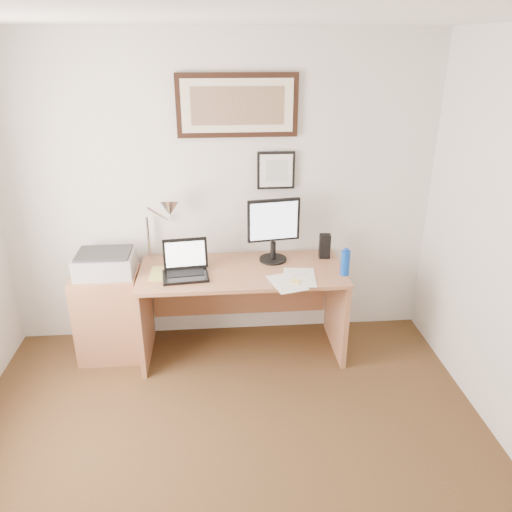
{
  "coord_description": "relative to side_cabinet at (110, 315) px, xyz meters",
  "views": [
    {
      "loc": [
        -0.03,
        -1.91,
        2.4
      ],
      "look_at": [
        0.25,
        1.43,
        0.95
      ],
      "focal_mm": 35.0,
      "sensor_mm": 36.0,
      "label": 1
    }
  ],
  "objects": [
    {
      "name": "marker_pen",
      "position": [
        1.5,
        -0.19,
        0.39
      ],
      "size": [
        0.14,
        0.06,
        0.02
      ],
      "primitive_type": "cylinder",
      "rotation": [
        0.0,
        1.57,
        0.35
      ],
      "color": "white",
      "rests_on": "desk"
    },
    {
      "name": "picture_small",
      "position": [
        1.37,
        0.29,
        1.09
      ],
      "size": [
        0.3,
        0.03,
        0.3
      ],
      "color": "black",
      "rests_on": "wall_back"
    },
    {
      "name": "desk",
      "position": [
        1.07,
        0.04,
        0.15
      ],
      "size": [
        1.6,
        0.7,
        0.75
      ],
      "color": "#98603F",
      "rests_on": "floor"
    },
    {
      "name": "bottle_cap",
      "position": [
        1.85,
        -0.2,
        0.59
      ],
      "size": [
        0.04,
        0.04,
        0.02
      ],
      "primitive_type": "cylinder",
      "color": "#0D40B1",
      "rests_on": "water_bottle"
    },
    {
      "name": "side_cabinet",
      "position": [
        0.0,
        0.0,
        0.0
      ],
      "size": [
        0.5,
        0.4,
        0.73
      ],
      "primitive_type": "cube",
      "color": "#98603F",
      "rests_on": "floor"
    },
    {
      "name": "printer",
      "position": [
        0.01,
        0.01,
        0.45
      ],
      "size": [
        0.44,
        0.34,
        0.18
      ],
      "color": "#A5A5A8",
      "rests_on": "side_cabinet"
    },
    {
      "name": "paper_sheet_a",
      "position": [
        1.39,
        -0.31,
        0.39
      ],
      "size": [
        0.3,
        0.36,
        0.0
      ],
      "primitive_type": "cube",
      "rotation": [
        0.0,
        0.0,
        0.26
      ],
      "color": "white",
      "rests_on": "desk"
    },
    {
      "name": "sticky_pad",
      "position": [
        1.46,
        -0.31,
        0.39
      ],
      "size": [
        0.1,
        0.1,
        0.01
      ],
      "primitive_type": "cube",
      "rotation": [
        0.0,
        0.0,
        -0.43
      ],
      "color": "#F2DA72",
      "rests_on": "desk"
    },
    {
      "name": "ceiling",
      "position": [
        0.92,
        -1.68,
        2.13
      ],
      "size": [
        4.0,
        4.0,
        0.0
      ],
      "primitive_type": "plane",
      "rotation": [
        3.14,
        0.0,
        0.0
      ],
      "color": "white",
      "rests_on": "ground"
    },
    {
      "name": "speaker",
      "position": [
        1.76,
        0.13,
        0.49
      ],
      "size": [
        0.1,
        0.09,
        0.2
      ],
      "primitive_type": "cube",
      "rotation": [
        0.0,
        0.0,
        -0.1
      ],
      "color": "black",
      "rests_on": "desk"
    },
    {
      "name": "picture_large",
      "position": [
        1.07,
        0.29,
        1.59
      ],
      "size": [
        0.92,
        0.04,
        0.47
      ],
      "color": "black",
      "rests_on": "wall_back"
    },
    {
      "name": "paper_sheet_b",
      "position": [
        1.5,
        -0.23,
        0.39
      ],
      "size": [
        0.27,
        0.36,
        0.0
      ],
      "primitive_type": "cube",
      "rotation": [
        0.0,
        0.0,
        -0.11
      ],
      "color": "white",
      "rests_on": "desk"
    },
    {
      "name": "lcd_monitor",
      "position": [
        1.33,
        0.1,
        0.68
      ],
      "size": [
        0.42,
        0.22,
        0.52
      ],
      "color": "black",
      "rests_on": "desk"
    },
    {
      "name": "desk_lamp",
      "position": [
        0.51,
        0.13,
        0.82
      ],
      "size": [
        0.29,
        0.27,
        0.53
      ],
      "color": "silver",
      "rests_on": "desk"
    },
    {
      "name": "laptop",
      "position": [
        0.64,
        -0.11,
        0.44
      ],
      "size": [
        0.36,
        0.33,
        0.26
      ],
      "color": "black",
      "rests_on": "desk"
    },
    {
      "name": "wall_back",
      "position": [
        0.92,
        0.32,
        0.89
      ],
      "size": [
        3.5,
        0.02,
        2.5
      ],
      "primitive_type": "cube",
      "color": "silver",
      "rests_on": "ground"
    },
    {
      "name": "water_bottle",
      "position": [
        1.85,
        -0.2,
        0.48
      ],
      "size": [
        0.07,
        0.07,
        0.2
      ],
      "primitive_type": "cylinder",
      "color": "#0D40B1",
      "rests_on": "desk"
    },
    {
      "name": "book",
      "position": [
        0.37,
        -0.1,
        0.39
      ],
      "size": [
        0.19,
        0.26,
        0.02
      ],
      "primitive_type": "imported",
      "rotation": [
        0.0,
        0.0,
        -0.02
      ],
      "color": "#C3BC5C",
      "rests_on": "desk"
    }
  ]
}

